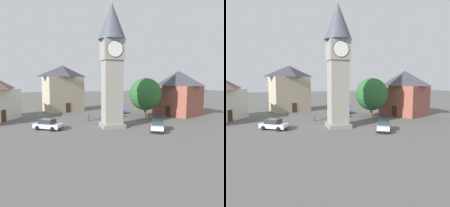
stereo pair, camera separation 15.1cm
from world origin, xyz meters
TOP-DOWN VIEW (x-y plane):
  - ground_plane at (0.00, 0.00)m, footprint 200.00×200.00m
  - clock_tower at (0.00, 0.00)m, footprint 4.10×4.10m
  - car_blue_kerb at (4.45, 12.07)m, footprint 4.30×2.18m
  - car_silver_kerb at (-9.37, 1.04)m, footprint 4.38×3.66m
  - car_red_corner at (5.46, -4.15)m, footprint 3.50×4.42m
  - car_white_side at (2.01, 7.27)m, footprint 4.43×3.47m
  - pedestrian at (-2.58, 5.83)m, footprint 0.22×0.56m
  - tree at (8.58, 6.39)m, footprint 6.16×6.16m
  - building_shop_left at (16.26, 7.22)m, footprint 9.64×10.30m
  - building_terrace_right at (-5.92, 19.17)m, footprint 9.76×8.04m

SIDE VIEW (x-z plane):
  - ground_plane at x=0.00m, z-range 0.00..0.00m
  - car_blue_kerb at x=4.45m, z-range 0.00..1.53m
  - car_silver_kerb at x=-9.37m, z-range 0.00..1.53m
  - car_red_corner at x=5.46m, z-range 0.00..1.53m
  - car_white_side at x=2.01m, z-range 0.00..1.53m
  - pedestrian at x=-2.58m, z-range 0.16..1.86m
  - tree at x=8.58m, z-range 0.68..8.20m
  - building_shop_left at x=16.26m, z-range 0.10..9.05m
  - building_terrace_right at x=-5.92m, z-range 0.09..10.43m
  - clock_tower at x=0.00m, z-range 1.51..19.90m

